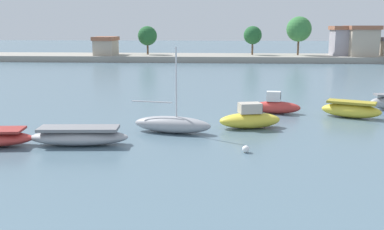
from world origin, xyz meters
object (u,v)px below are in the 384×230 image
(moored_boat_7, at_px, (351,110))
(mooring_buoy_0, at_px, (246,149))
(moored_boat_4, at_px, (172,124))
(moored_boat_5, at_px, (250,119))
(moored_boat_6, at_px, (276,106))
(moored_boat_3, at_px, (79,136))

(moored_boat_7, relative_size, mooring_buoy_0, 11.54)
(moored_boat_4, relative_size, moored_boat_5, 1.23)
(moored_boat_4, xyz_separation_m, mooring_buoy_0, (4.24, -4.06, -0.34))
(moored_boat_6, relative_size, mooring_buoy_0, 9.96)
(moored_boat_5, bearing_deg, moored_boat_7, 14.20)
(moored_boat_7, distance_m, mooring_buoy_0, 12.33)
(moored_boat_6, xyz_separation_m, mooring_buoy_0, (-2.77, -10.60, -0.37))
(moored_boat_5, height_order, moored_boat_6, moored_boat_6)
(moored_boat_5, distance_m, moored_boat_6, 5.44)
(moored_boat_3, height_order, moored_boat_5, moored_boat_5)
(moored_boat_5, xyz_separation_m, moored_boat_7, (7.38, 3.79, -0.03))
(moored_boat_4, relative_size, mooring_buoy_0, 13.88)
(moored_boat_6, height_order, moored_boat_7, moored_boat_6)
(moored_boat_5, distance_m, moored_boat_7, 8.30)
(moored_boat_5, bearing_deg, mooring_buoy_0, -108.63)
(moored_boat_3, height_order, moored_boat_4, moored_boat_4)
(moored_boat_3, distance_m, moored_boat_5, 10.66)
(moored_boat_4, height_order, mooring_buoy_0, moored_boat_4)
(mooring_buoy_0, bearing_deg, moored_boat_5, 84.36)
(moored_boat_5, height_order, mooring_buoy_0, moored_boat_5)
(moored_boat_3, relative_size, mooring_buoy_0, 14.64)
(moored_boat_6, bearing_deg, moored_boat_4, -129.61)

